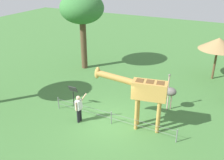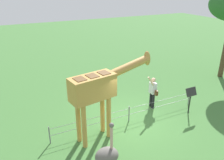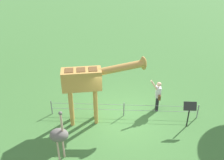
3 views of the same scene
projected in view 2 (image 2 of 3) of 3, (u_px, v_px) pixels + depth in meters
The scene contains 6 objects.
ground_plane at pixel (130, 122), 10.14m from camera, with size 60.00×60.00×0.00m, color #427538.
giraffe at pixel (100, 88), 8.44m from camera, with size 3.74×1.12×3.18m.
visitor at pixel (153, 91), 11.03m from camera, with size 0.57×0.58×1.76m.
ostrich at pixel (107, 156), 6.49m from camera, with size 0.70×0.56×2.25m.
info_sign at pixel (191, 95), 10.49m from camera, with size 0.56×0.21×1.32m.
wire_fence at pixel (129, 113), 10.09m from camera, with size 7.05×0.05×0.75m.
Camera 2 is at (-4.51, -7.34, 5.73)m, focal length 36.53 mm.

